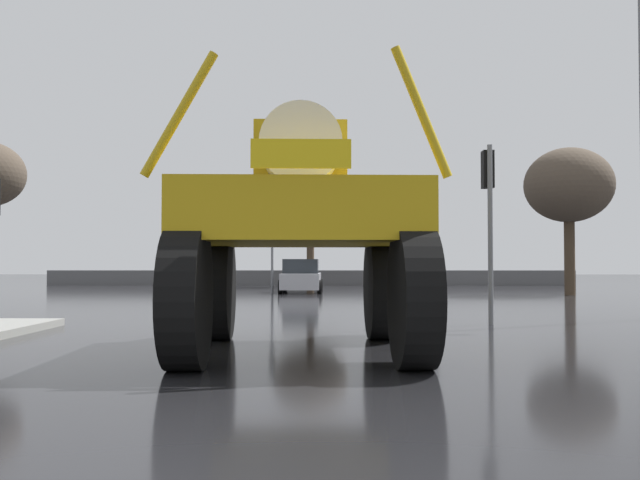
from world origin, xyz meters
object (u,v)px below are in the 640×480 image
object	(u,v)px
bare_tree_far_center	(310,195)
bare_tree_right	(569,186)
traffic_signal_near_right	(488,194)
traffic_signal_far_left	(435,227)
sedan_ahead	(301,277)
traffic_signal_far_right	(273,233)
oversize_sprayer	(300,229)

from	to	relation	value
bare_tree_far_center	bare_tree_right	bearing A→B (deg)	-42.45
traffic_signal_near_right	traffic_signal_far_left	world-z (taller)	traffic_signal_far_left
traffic_signal_near_right	traffic_signal_far_left	xyz separation A→B (m)	(1.10, 15.45, 0.05)
traffic_signal_near_right	sedan_ahead	bearing A→B (deg)	106.44
sedan_ahead	traffic_signal_near_right	xyz separation A→B (m)	(4.83, -16.39, 2.17)
bare_tree_right	bare_tree_far_center	world-z (taller)	bare_tree_far_center
sedan_ahead	traffic_signal_far_left	bearing A→B (deg)	-98.41
sedan_ahead	traffic_signal_far_right	world-z (taller)	traffic_signal_far_right
sedan_ahead	traffic_signal_far_left	size ratio (longest dim) A/B	1.02
traffic_signal_near_right	bare_tree_right	bearing A→B (deg)	64.92
traffic_signal_near_right	traffic_signal_far_right	distance (m)	16.61
sedan_ahead	traffic_signal_far_left	distance (m)	6.40
bare_tree_right	oversize_sprayer	bearing A→B (deg)	-119.08
bare_tree_right	bare_tree_far_center	bearing A→B (deg)	137.55
oversize_sprayer	traffic_signal_far_right	size ratio (longest dim) A/B	1.49
traffic_signal_far_left	traffic_signal_near_right	bearing A→B (deg)	-94.07
bare_tree_far_center	traffic_signal_far_left	bearing A→B (deg)	-56.40
sedan_ahead	traffic_signal_far_right	size ratio (longest dim) A/B	1.11
traffic_signal_far_left	traffic_signal_far_right	bearing A→B (deg)	179.96
oversize_sprayer	bare_tree_right	size ratio (longest dim) A/B	0.89
traffic_signal_far_left	bare_tree_right	distance (m)	5.86
sedan_ahead	bare_tree_far_center	xyz separation A→B (m)	(0.20, 7.69, 4.47)
oversize_sprayer	sedan_ahead	xyz separation A→B (m)	(-0.86, 21.34, -1.16)
oversize_sprayer	traffic_signal_near_right	bearing A→B (deg)	-41.38
traffic_signal_near_right	oversize_sprayer	bearing A→B (deg)	-128.79
traffic_signal_far_right	bare_tree_far_center	bearing A→B (deg)	80.53
oversize_sprayer	traffic_signal_far_right	world-z (taller)	oversize_sprayer
oversize_sprayer	traffic_signal_far_left	xyz separation A→B (m)	(5.08, 20.40, 1.06)
traffic_signal_far_right	traffic_signal_far_left	bearing A→B (deg)	-0.04
traffic_signal_far_left	bare_tree_far_center	bearing A→B (deg)	123.60
traffic_signal_far_right	oversize_sprayer	bearing A→B (deg)	-84.14
sedan_ahead	bare_tree_far_center	bearing A→B (deg)	-0.90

